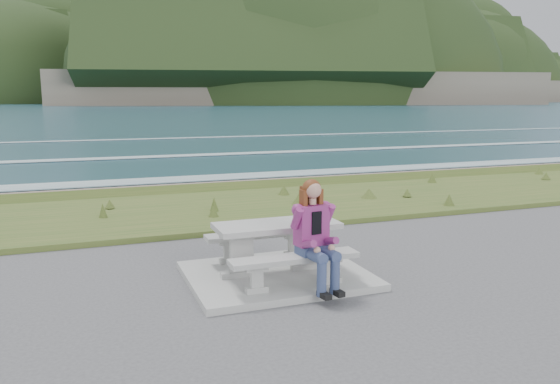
{
  "coord_description": "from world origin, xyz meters",
  "views": [
    {
      "loc": [
        -2.64,
        -7.27,
        2.66
      ],
      "look_at": [
        0.49,
        1.2,
        1.08
      ],
      "focal_mm": 35.0,
      "sensor_mm": 36.0,
      "label": 1
    }
  ],
  "objects_px": {
    "picnic_table": "(277,234)",
    "bench_landward": "(295,263)",
    "bench_seaward": "(262,238)",
    "seated_woman": "(317,250)"
  },
  "relations": [
    {
      "from": "picnic_table",
      "to": "bench_landward",
      "type": "xyz_separation_m",
      "value": [
        0.0,
        -0.7,
        -0.23
      ]
    },
    {
      "from": "bench_landward",
      "to": "bench_seaward",
      "type": "xyz_separation_m",
      "value": [
        0.0,
        1.4,
        0.0
      ]
    },
    {
      "from": "seated_woman",
      "to": "bench_seaward",
      "type": "bearing_deg",
      "value": 92.2
    },
    {
      "from": "picnic_table",
      "to": "seated_woman",
      "type": "distance_m",
      "value": 0.88
    },
    {
      "from": "seated_woman",
      "to": "bench_landward",
      "type": "bearing_deg",
      "value": 145.1
    },
    {
      "from": "bench_seaward",
      "to": "seated_woman",
      "type": "height_order",
      "value": "seated_woman"
    },
    {
      "from": "bench_seaward",
      "to": "seated_woman",
      "type": "bearing_deg",
      "value": -79.94
    },
    {
      "from": "bench_seaward",
      "to": "seated_woman",
      "type": "relative_size",
      "value": 1.22
    },
    {
      "from": "bench_landward",
      "to": "bench_seaward",
      "type": "distance_m",
      "value": 1.4
    },
    {
      "from": "picnic_table",
      "to": "bench_landward",
      "type": "distance_m",
      "value": 0.74
    }
  ]
}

